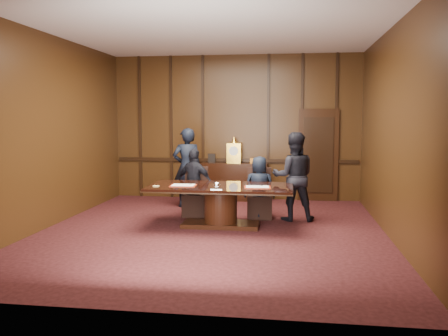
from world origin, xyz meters
name	(u,v)px	position (x,y,z in m)	size (l,w,h in m)	color
room	(216,133)	(0.07, 0.14, 1.72)	(7.00, 7.04, 3.50)	black
sideboard	(234,180)	(0.00, 3.26, 0.49)	(1.60, 0.45, 1.54)	black
conference_table	(221,199)	(0.10, 0.42, 0.51)	(2.62, 1.32, 0.76)	black
folder_left	(183,185)	(-0.57, 0.28, 0.77)	(0.47, 0.35, 0.02)	#A2280E
folder_right	(257,187)	(0.78, 0.27, 0.77)	(0.49, 0.37, 0.02)	#A2280E
inkstand	(217,186)	(0.10, -0.03, 0.81)	(0.20, 0.14, 0.12)	white
notepad	(156,186)	(-1.04, 0.15, 0.77)	(0.10, 0.07, 0.01)	#FFD77C
chair_left	(195,202)	(-0.55, 1.29, 0.29)	(0.50, 0.50, 0.99)	black
chair_right	(259,203)	(0.75, 1.29, 0.29)	(0.52, 0.52, 0.99)	black
signatory_left	(195,183)	(-0.55, 1.22, 0.69)	(0.80, 0.33, 1.37)	black
signatory_right	(259,187)	(0.75, 1.22, 0.62)	(0.61, 0.39, 1.24)	black
witness_left	(187,168)	(-0.93, 2.25, 0.88)	(0.64, 0.42, 1.76)	black
witness_right	(294,177)	(1.42, 1.16, 0.86)	(0.83, 0.65, 1.71)	black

